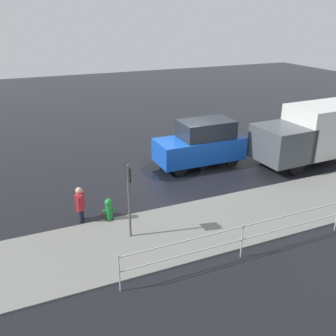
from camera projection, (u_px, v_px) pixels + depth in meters
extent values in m
plane|color=black|center=(185.00, 172.00, 16.21)|extent=(60.00, 60.00, 0.00)
cube|color=slate|center=(239.00, 217.00, 12.64)|extent=(24.00, 3.20, 0.04)
cube|color=blue|center=(199.00, 149.00, 16.67)|extent=(3.91, 1.72, 0.99)
cube|color=#1E232B|center=(206.00, 129.00, 16.45)|extent=(2.35, 1.51, 0.77)
cylinder|color=black|center=(180.00, 169.00, 15.78)|extent=(0.60, 0.22, 0.60)
cylinder|color=black|center=(166.00, 158.00, 16.99)|extent=(0.60, 0.22, 0.60)
cylinder|color=black|center=(232.00, 160.00, 16.73)|extent=(0.60, 0.22, 0.60)
cylinder|color=black|center=(215.00, 150.00, 17.94)|extent=(0.60, 0.22, 0.60)
cube|color=#474C51|center=(281.00, 143.00, 16.28)|extent=(2.10, 2.18, 1.50)
cube|color=silver|center=(326.00, 128.00, 17.17)|extent=(3.66, 2.24, 2.20)
cylinder|color=black|center=(295.00, 166.00, 15.87)|extent=(0.81, 0.31, 0.80)
cylinder|color=black|center=(268.00, 153.00, 17.34)|extent=(0.81, 0.31, 0.80)
cylinder|color=black|center=(318.00, 143.00, 18.60)|extent=(0.81, 0.31, 0.80)
cylinder|color=#197A2D|center=(109.00, 212.00, 12.34)|extent=(0.22, 0.22, 0.62)
sphere|color=#197A2D|center=(108.00, 202.00, 12.20)|extent=(0.26, 0.26, 0.26)
cylinder|color=#197A2D|center=(114.00, 209.00, 12.37)|extent=(0.10, 0.09, 0.09)
cylinder|color=#197A2D|center=(104.00, 211.00, 12.25)|extent=(0.10, 0.09, 0.09)
cylinder|color=#2D2D2D|center=(110.00, 220.00, 12.45)|extent=(0.31, 0.31, 0.06)
cube|color=#B2262D|center=(80.00, 201.00, 12.17)|extent=(0.36, 0.42, 0.55)
sphere|color=tan|center=(79.00, 191.00, 12.02)|extent=(0.22, 0.22, 0.22)
cylinder|color=#1E1E2D|center=(82.00, 213.00, 12.44)|extent=(0.13, 0.13, 0.45)
cylinder|color=#1E1E2D|center=(81.00, 216.00, 12.28)|extent=(0.13, 0.13, 0.45)
cylinder|color=#B2262D|center=(81.00, 198.00, 12.39)|extent=(0.09, 0.09, 0.50)
cylinder|color=#B2262D|center=(78.00, 205.00, 11.95)|extent=(0.09, 0.09, 0.50)
cylinder|color=#B7BABF|center=(242.00, 241.00, 10.39)|extent=(0.04, 0.04, 1.05)
cylinder|color=#B7BABF|center=(119.00, 274.00, 9.09)|extent=(0.04, 0.04, 1.05)
cylinder|color=#B7BABF|center=(294.00, 214.00, 10.86)|extent=(10.60, 0.04, 0.04)
cylinder|color=#B7BABF|center=(292.00, 226.00, 11.02)|extent=(10.60, 0.04, 0.04)
cylinder|color=#4C4C51|center=(129.00, 202.00, 11.07)|extent=(0.07, 0.07, 2.40)
cube|color=black|center=(128.00, 173.00, 10.71)|extent=(0.04, 0.44, 0.44)
cylinder|color=black|center=(171.00, 169.00, 16.52)|extent=(2.63, 2.63, 0.01)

